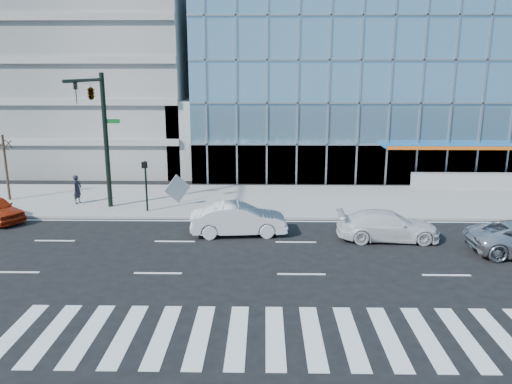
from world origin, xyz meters
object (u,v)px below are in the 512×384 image
Objects in this scene: white_suv at (388,226)px; pedestrian at (77,189)px; ped_signal_post at (146,178)px; tilted_panel at (177,189)px; white_sedan at (239,219)px; traffic_signal at (96,109)px; street_tree_near at (3,144)px.

pedestrian is (-17.84, 6.18, 0.32)m from white_suv.
ped_signal_post reaches higher than white_suv.
white_suv is at bearing -66.49° from tilted_panel.
ped_signal_post is 0.60× the size of white_suv.
pedestrian is at bearing 56.95° from white_sedan.
ped_signal_post is 1.67× the size of pedestrian.
traffic_signal is 17.02m from white_suv.
white_sedan is at bearing 86.14° from white_suv.
white_suv is 1.02× the size of white_sedan.
traffic_signal reaches higher than pedestrian.
white_sedan is 7.05m from tilted_panel.
white_suv is 13.25m from tilted_panel.
ped_signal_post is 6.90m from white_sedan.
white_suv is at bearing -100.29° from white_sedan.
ped_signal_post is at bearing 8.52° from traffic_signal.
traffic_signal reaches higher than ped_signal_post.
traffic_signal is 10.30m from white_sedan.
ped_signal_post is 2.31× the size of tilted_panel.
white_sedan is 2.74× the size of pedestrian.
white_sedan is 11.73m from pedestrian.
white_sedan is at bearing -22.72° from street_tree_near.
white_sedan is (8.12, -3.40, -5.36)m from traffic_signal.
white_sedan is (5.62, -3.77, -1.33)m from ped_signal_post.
traffic_signal is at bearing 62.18° from white_sedan.
ped_signal_post is at bearing -15.06° from street_tree_near.
white_suv is at bearing -14.66° from traffic_signal.
ped_signal_post is 0.71× the size of street_tree_near.
ped_signal_post is 2.67m from tilted_panel.
white_suv is at bearing -18.78° from ped_signal_post.
white_suv is at bearing -17.23° from street_tree_near.
ped_signal_post is 5.16m from pedestrian.
ped_signal_post reaches higher than pedestrian.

